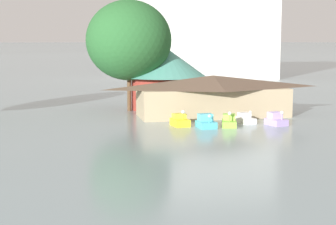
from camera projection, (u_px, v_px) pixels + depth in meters
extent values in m
cube|color=yellow|center=(180.00, 122.00, 57.07)|extent=(1.80, 2.49, 0.76)
cube|color=yellow|center=(179.00, 116.00, 57.25)|extent=(1.42, 1.19, 0.52)
cylinder|color=yellow|center=(183.00, 117.00, 56.09)|extent=(0.14, 0.14, 0.67)
sphere|color=white|center=(183.00, 112.00, 56.02)|extent=(0.38, 0.38, 0.38)
cube|color=#4CB7CC|center=(206.00, 125.00, 55.88)|extent=(1.81, 2.41, 0.69)
cube|color=#5DCDE2|center=(205.00, 117.00, 56.05)|extent=(1.47, 1.13, 0.73)
cylinder|color=#4CB7CC|center=(209.00, 120.00, 54.92)|extent=(0.14, 0.14, 0.50)
sphere|color=white|center=(209.00, 116.00, 54.86)|extent=(0.32, 0.32, 0.32)
cube|color=#8CCC3F|center=(229.00, 124.00, 56.58)|extent=(2.08, 2.78, 0.67)
cube|color=#A0E24F|center=(229.00, 117.00, 56.79)|extent=(1.50, 1.41, 0.64)
cylinder|color=#8CCC3F|center=(230.00, 119.00, 55.51)|extent=(0.14, 0.14, 0.69)
sphere|color=white|center=(230.00, 113.00, 55.43)|extent=(0.38, 0.38, 0.38)
cube|color=white|center=(246.00, 120.00, 59.08)|extent=(1.68, 2.70, 0.60)
cube|color=white|center=(244.00, 115.00, 59.30)|extent=(1.28, 1.29, 0.51)
cylinder|color=white|center=(250.00, 116.00, 58.06)|extent=(0.14, 0.14, 0.56)
sphere|color=white|center=(250.00, 112.00, 58.00)|extent=(0.31, 0.31, 0.31)
cube|color=#B299D8|center=(276.00, 122.00, 57.57)|extent=(2.10, 2.56, 0.68)
cube|color=#C8ADF0|center=(275.00, 115.00, 57.72)|extent=(1.54, 1.32, 0.70)
cylinder|color=#B299D8|center=(282.00, 117.00, 56.70)|extent=(0.14, 0.14, 0.61)
sphere|color=white|center=(282.00, 113.00, 56.64)|extent=(0.35, 0.35, 0.35)
cube|color=tan|center=(213.00, 102.00, 64.06)|extent=(17.30, 6.16, 3.31)
pyramid|color=brown|center=(213.00, 82.00, 63.73)|extent=(18.69, 7.08, 1.49)
cylinder|color=#993328|center=(165.00, 93.00, 70.30)|extent=(8.55, 8.55, 4.18)
cone|color=teal|center=(165.00, 62.00, 69.75)|extent=(10.72, 10.72, 3.84)
sphere|color=#B7993D|center=(165.00, 44.00, 69.44)|extent=(0.70, 0.70, 0.70)
cylinder|color=brown|center=(129.00, 96.00, 68.73)|extent=(0.52, 0.52, 3.86)
ellipsoid|color=#28602D|center=(129.00, 40.00, 67.78)|extent=(10.63, 10.63, 9.96)
cube|color=silver|center=(205.00, 17.00, 123.00)|extent=(29.22, 17.96, 27.49)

